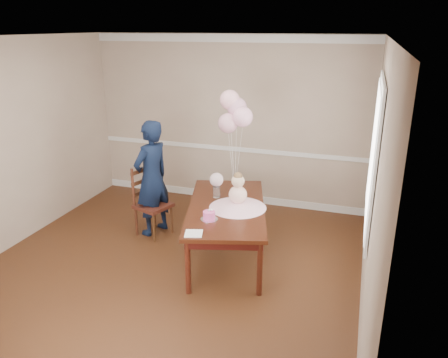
% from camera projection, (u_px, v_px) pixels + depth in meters
% --- Properties ---
extents(floor, '(4.50, 5.00, 0.00)m').
position_uv_depth(floor, '(165.00, 273.00, 5.24)').
color(floor, '#32190C').
rests_on(floor, ground).
extents(ceiling, '(4.50, 5.00, 0.02)m').
position_uv_depth(ceiling, '(153.00, 37.00, 4.34)').
color(ceiling, silver).
rests_on(ceiling, wall_back).
extents(wall_back, '(4.50, 0.02, 2.70)m').
position_uv_depth(wall_back, '(228.00, 121.00, 7.03)').
color(wall_back, gray).
rests_on(wall_back, floor).
extents(wall_right, '(0.02, 5.00, 2.70)m').
position_uv_depth(wall_right, '(374.00, 189.00, 4.13)').
color(wall_right, gray).
rests_on(wall_right, floor).
extents(chair_rail_trim, '(4.50, 0.02, 0.07)m').
position_uv_depth(chair_rail_trim, '(228.00, 148.00, 7.17)').
color(chair_rail_trim, silver).
rests_on(chair_rail_trim, wall_back).
extents(crown_molding, '(4.50, 0.02, 0.12)m').
position_uv_depth(crown_molding, '(228.00, 38.00, 6.60)').
color(crown_molding, silver).
rests_on(crown_molding, wall_back).
extents(baseboard_trim, '(4.50, 0.02, 0.12)m').
position_uv_depth(baseboard_trim, '(228.00, 196.00, 7.45)').
color(baseboard_trim, silver).
rests_on(baseboard_trim, floor).
extents(window_frame, '(0.02, 1.66, 1.56)m').
position_uv_depth(window_frame, '(374.00, 154.00, 4.52)').
color(window_frame, silver).
rests_on(window_frame, wall_right).
extents(window_blinds, '(0.01, 1.50, 1.40)m').
position_uv_depth(window_blinds, '(373.00, 154.00, 4.53)').
color(window_blinds, silver).
rests_on(window_blinds, wall_right).
extents(dining_table_top, '(1.40, 2.04, 0.05)m').
position_uv_depth(dining_table_top, '(227.00, 207.00, 5.43)').
color(dining_table_top, black).
rests_on(dining_table_top, table_leg_fl).
extents(table_apron, '(1.29, 1.93, 0.09)m').
position_uv_depth(table_apron, '(226.00, 212.00, 5.45)').
color(table_apron, black).
rests_on(table_apron, table_leg_fl).
extents(table_leg_fl, '(0.08, 0.08, 0.65)m').
position_uv_depth(table_leg_fl, '(188.00, 267.00, 4.75)').
color(table_leg_fl, black).
rests_on(table_leg_fl, floor).
extents(table_leg_fr, '(0.08, 0.08, 0.65)m').
position_uv_depth(table_leg_fr, '(260.00, 269.00, 4.72)').
color(table_leg_fr, black).
rests_on(table_leg_fr, floor).
extents(table_leg_bl, '(0.08, 0.08, 0.65)m').
position_uv_depth(table_leg_bl, '(202.00, 206.00, 6.36)').
color(table_leg_bl, black).
rests_on(table_leg_bl, floor).
extents(table_leg_br, '(0.08, 0.08, 0.65)m').
position_uv_depth(table_leg_br, '(255.00, 207.00, 6.34)').
color(table_leg_br, black).
rests_on(table_leg_br, floor).
extents(baby_skirt, '(0.87, 0.87, 0.09)m').
position_uv_depth(baby_skirt, '(238.00, 204.00, 5.36)').
color(baby_skirt, '#FFBBD2').
rests_on(baby_skirt, dining_table_top).
extents(baby_torso, '(0.22, 0.22, 0.22)m').
position_uv_depth(baby_torso, '(238.00, 195.00, 5.31)').
color(baby_torso, '#FA9EB7').
rests_on(baby_torso, baby_skirt).
extents(baby_head, '(0.16, 0.16, 0.16)m').
position_uv_depth(baby_head, '(238.00, 181.00, 5.26)').
color(baby_head, beige).
rests_on(baby_head, baby_torso).
extents(baby_hair, '(0.11, 0.11, 0.11)m').
position_uv_depth(baby_hair, '(238.00, 177.00, 5.24)').
color(baby_hair, brown).
rests_on(baby_hair, baby_head).
extents(cake_platter, '(0.25, 0.25, 0.01)m').
position_uv_depth(cake_platter, '(209.00, 219.00, 5.03)').
color(cake_platter, silver).
rests_on(cake_platter, dining_table_top).
extents(birthday_cake, '(0.17, 0.17, 0.09)m').
position_uv_depth(birthday_cake, '(209.00, 215.00, 5.01)').
color(birthday_cake, '#E1479A').
rests_on(birthday_cake, cake_platter).
extents(cake_flower_a, '(0.03, 0.03, 0.03)m').
position_uv_depth(cake_flower_a, '(209.00, 210.00, 4.99)').
color(cake_flower_a, silver).
rests_on(cake_flower_a, birthday_cake).
extents(cake_flower_b, '(0.03, 0.03, 0.03)m').
position_uv_depth(cake_flower_b, '(212.00, 210.00, 5.01)').
color(cake_flower_b, white).
rests_on(cake_flower_b, birthday_cake).
extents(rose_vase_near, '(0.11, 0.11, 0.15)m').
position_uv_depth(rose_vase_near, '(217.00, 192.00, 5.66)').
color(rose_vase_near, silver).
rests_on(rose_vase_near, dining_table_top).
extents(roses_near, '(0.18, 0.18, 0.18)m').
position_uv_depth(roses_near, '(216.00, 180.00, 5.61)').
color(roses_near, beige).
rests_on(roses_near, rose_vase_near).
extents(napkin, '(0.23, 0.23, 0.01)m').
position_uv_depth(napkin, '(194.00, 233.00, 4.69)').
color(napkin, white).
rests_on(napkin, dining_table_top).
extents(balloon_weight, '(0.05, 0.05, 0.02)m').
position_uv_depth(balloon_weight, '(235.00, 190.00, 5.90)').
color(balloon_weight, silver).
rests_on(balloon_weight, dining_table_top).
extents(balloon_a, '(0.26, 0.26, 0.26)m').
position_uv_depth(balloon_a, '(228.00, 123.00, 5.59)').
color(balloon_a, '#D999AB').
rests_on(balloon_a, balloon_ribbon_a).
extents(balloon_b, '(0.26, 0.26, 0.26)m').
position_uv_depth(balloon_b, '(243.00, 117.00, 5.51)').
color(balloon_b, '#FBB2D1').
rests_on(balloon_b, balloon_ribbon_b).
extents(balloon_c, '(0.26, 0.26, 0.26)m').
position_uv_depth(balloon_c, '(237.00, 108.00, 5.61)').
color(balloon_c, '#E09EBD').
rests_on(balloon_c, balloon_ribbon_c).
extents(balloon_d, '(0.26, 0.26, 0.26)m').
position_uv_depth(balloon_d, '(230.00, 100.00, 5.60)').
color(balloon_d, '#FFB4C3').
rests_on(balloon_d, balloon_ribbon_d).
extents(balloon_ribbon_a, '(0.08, 0.03, 0.78)m').
position_uv_depth(balloon_ribbon_a, '(231.00, 163.00, 5.77)').
color(balloon_ribbon_a, silver).
rests_on(balloon_ribbon_a, balloon_weight).
extents(balloon_ribbon_b, '(0.10, 0.02, 0.87)m').
position_uv_depth(balloon_ribbon_b, '(238.00, 160.00, 5.73)').
color(balloon_ribbon_b, silver).
rests_on(balloon_ribbon_b, balloon_weight).
extents(balloon_ribbon_c, '(0.01, 0.09, 0.96)m').
position_uv_depth(balloon_ribbon_c, '(236.00, 155.00, 5.78)').
color(balloon_ribbon_c, white).
rests_on(balloon_ribbon_c, balloon_weight).
extents(balloon_ribbon_d, '(0.10, 0.07, 1.05)m').
position_uv_depth(balloon_ribbon_d, '(232.00, 151.00, 5.77)').
color(balloon_ribbon_d, white).
rests_on(balloon_ribbon_d, balloon_weight).
extents(dining_chair_seat, '(0.54, 0.54, 0.05)m').
position_uv_depth(dining_chair_seat, '(153.00, 206.00, 6.09)').
color(dining_chair_seat, '#36150E').
rests_on(dining_chair_seat, chair_leg_fl).
extents(chair_leg_fl, '(0.05, 0.05, 0.42)m').
position_uv_depth(chair_leg_fl, '(136.00, 222.00, 6.13)').
color(chair_leg_fl, '#37180F').
rests_on(chair_leg_fl, floor).
extents(chair_leg_fr, '(0.05, 0.05, 0.42)m').
position_uv_depth(chair_leg_fr, '(154.00, 228.00, 5.94)').
color(chair_leg_fr, '#331C0D').
rests_on(chair_leg_fr, floor).
extents(chair_leg_bl, '(0.05, 0.05, 0.42)m').
position_uv_depth(chair_leg_bl, '(154.00, 213.00, 6.40)').
color(chair_leg_bl, '#361C0E').
rests_on(chair_leg_bl, floor).
extents(chair_leg_br, '(0.05, 0.05, 0.42)m').
position_uv_depth(chair_leg_br, '(172.00, 219.00, 6.20)').
color(chair_leg_br, '#331A0D').
rests_on(chair_leg_br, floor).
extents(chair_back_post_l, '(0.05, 0.05, 0.54)m').
position_uv_depth(chair_back_post_l, '(133.00, 187.00, 5.97)').
color(chair_back_post_l, '#3D1B10').
rests_on(chair_back_post_l, dining_chair_seat).
extents(chair_back_post_r, '(0.05, 0.05, 0.54)m').
position_uv_depth(chair_back_post_r, '(151.00, 181.00, 6.24)').
color(chair_back_post_r, '#3C1410').
rests_on(chair_back_post_r, dining_chair_seat).
extents(chair_slat_low, '(0.15, 0.38, 0.05)m').
position_uv_depth(chair_slat_low, '(143.00, 192.00, 6.14)').
color(chair_slat_low, '#351A0E').
rests_on(chair_slat_low, dining_chair_seat).
extents(chair_slat_mid, '(0.15, 0.38, 0.05)m').
position_uv_depth(chair_slat_mid, '(142.00, 181.00, 6.09)').
color(chair_slat_mid, '#3A1D0F').
rests_on(chair_slat_mid, dining_chair_seat).
extents(chair_slat_top, '(0.15, 0.38, 0.05)m').
position_uv_depth(chair_slat_top, '(142.00, 171.00, 6.04)').
color(chair_slat_top, '#3E1F11').
rests_on(chair_slat_top, dining_chair_seat).
extents(woman, '(0.57, 0.69, 1.63)m').
position_uv_depth(woman, '(152.00, 178.00, 6.03)').
color(woman, black).
rests_on(woman, floor).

